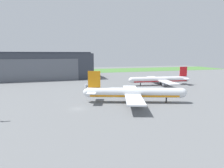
# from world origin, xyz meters

# --- Properties ---
(ground_plane) EXTENTS (440.00, 440.00, 0.00)m
(ground_plane) POSITION_xyz_m (0.00, 0.00, 0.00)
(ground_plane) COLOR slate
(grass_field_strip) EXTENTS (440.00, 56.00, 0.08)m
(grass_field_strip) POSITION_xyz_m (0.00, 160.71, 0.04)
(grass_field_strip) COLOR #4A7C39
(grass_field_strip) RESTS_ON ground_plane
(maintenance_hangar) EXTENTS (107.00, 35.54, 22.64)m
(maintenance_hangar) POSITION_xyz_m (-30.63, 100.25, 10.86)
(maintenance_hangar) COLOR #383D47
(maintenance_hangar) RESTS_ON ground_plane
(airliner_far_left) EXTENTS (43.31, 39.40, 12.29)m
(airliner_far_left) POSITION_xyz_m (60.12, 40.72, 3.72)
(airliner_far_left) COLOR silver
(airliner_far_left) RESTS_ON ground_plane
(airliner_near_left) EXTENTS (43.07, 39.32, 13.77)m
(airliner_near_left) POSITION_xyz_m (24.94, 2.99, 4.23)
(airliner_near_left) COLOR silver
(airliner_near_left) RESTS_ON ground_plane
(baggage_tug) EXTENTS (4.68, 2.69, 2.37)m
(baggage_tug) POSITION_xyz_m (11.54, 44.24, 1.15)
(baggage_tug) COLOR #B7BCC6
(baggage_tug) RESTS_ON ground_plane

